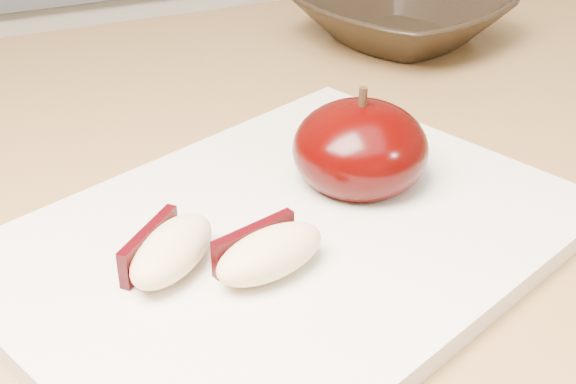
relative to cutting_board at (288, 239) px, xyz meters
name	(u,v)px	position (x,y,z in m)	size (l,w,h in m)	color
back_cabinet	(44,214)	(-0.08, 0.80, -0.44)	(2.40, 0.62, 0.94)	silver
cutting_board	(288,239)	(0.00, 0.00, 0.00)	(0.32, 0.24, 0.01)	silver
apple_half	(360,149)	(0.06, 0.04, 0.03)	(0.11, 0.11, 0.07)	black
apple_wedge_a	(169,250)	(-0.07, -0.01, 0.02)	(0.07, 0.07, 0.02)	beige
apple_wedge_b	(268,252)	(-0.02, -0.03, 0.02)	(0.07, 0.05, 0.02)	beige
bowl	(402,16)	(0.23, 0.27, 0.02)	(0.18, 0.18, 0.04)	black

